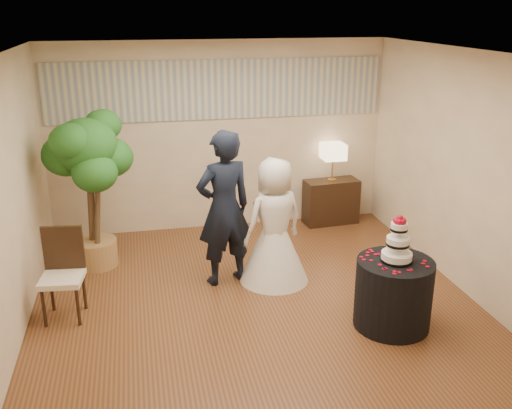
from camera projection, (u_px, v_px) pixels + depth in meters
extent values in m
cube|color=brown|center=(255.00, 301.00, 6.61)|extent=(5.00, 5.00, 0.00)
cube|color=white|center=(255.00, 53.00, 5.69)|extent=(5.00, 5.00, 0.00)
cube|color=beige|center=(220.00, 137.00, 8.46)|extent=(5.00, 0.06, 2.80)
cube|color=beige|center=(332.00, 296.00, 3.84)|extent=(5.00, 0.06, 2.80)
cube|color=beige|center=(9.00, 203.00, 5.65)|extent=(0.06, 5.00, 2.80)
cube|color=beige|center=(464.00, 173.00, 6.64)|extent=(0.06, 5.00, 2.80)
cube|color=#AFB0A3|center=(219.00, 90.00, 8.21)|extent=(4.90, 0.02, 0.85)
imported|color=black|center=(224.00, 209.00, 6.80)|extent=(0.80, 0.64, 1.91)
imported|color=white|center=(275.00, 221.00, 6.89)|extent=(1.09, 1.09, 1.57)
cylinder|color=black|center=(393.00, 294.00, 6.01)|extent=(0.88, 0.88, 0.75)
cube|color=black|center=(331.00, 202.00, 8.91)|extent=(0.86, 0.43, 0.69)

